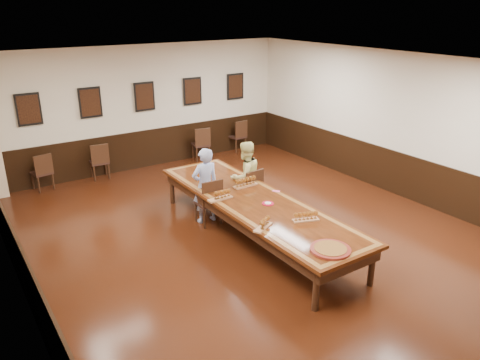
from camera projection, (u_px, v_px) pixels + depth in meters
floor at (255, 237)px, 8.87m from camera, size 8.00×10.00×0.02m
ceiling at (257, 64)px, 7.73m from camera, size 8.00×10.00×0.02m
wall_back at (144, 108)px, 12.20m from camera, size 8.00×0.02×3.20m
wall_left at (11, 208)px, 6.22m from camera, size 0.02×10.00×3.20m
wall_right at (402, 126)px, 10.38m from camera, size 0.02×10.00×3.20m
chair_man at (208, 201)px, 9.27m from camera, size 0.47×0.51×0.97m
chair_woman at (248, 190)px, 9.81m from camera, size 0.50×0.53×0.96m
spare_chair_a at (41, 171)px, 10.99m from camera, size 0.49×0.53×0.89m
spare_chair_b at (99, 161)px, 11.69m from camera, size 0.48×0.51×0.93m
spare_chair_c at (201, 143)px, 13.10m from camera, size 0.52×0.56×0.94m
spare_chair_d at (237, 135)px, 13.91m from camera, size 0.47×0.51×0.93m
person_man at (205, 186)px, 9.25m from camera, size 0.58×0.39×1.54m
person_woman at (245, 176)px, 9.79m from camera, size 0.80×0.65×1.51m
pink_phone at (276, 191)px, 9.02m from camera, size 0.14×0.15×0.01m
wainscoting at (255, 213)px, 8.69m from camera, size 8.00×10.00×1.00m
conference_table at (255, 208)px, 8.65m from camera, size 1.40×5.00×0.76m
posters at (144, 97)px, 12.03m from camera, size 6.14×0.04×0.74m
flight_a at (221, 195)px, 8.63m from camera, size 0.48×0.15×0.18m
flight_b at (245, 182)px, 9.24m from camera, size 0.51×0.17×0.19m
flight_c at (264, 224)px, 7.54m from camera, size 0.44×0.30×0.16m
flight_d at (306, 217)px, 7.78m from camera, size 0.46×0.28×0.17m
red_plate_grp at (268, 204)px, 8.45m from camera, size 0.21×0.21×0.03m
carved_platter at (330, 249)px, 6.86m from camera, size 0.64×0.64×0.05m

